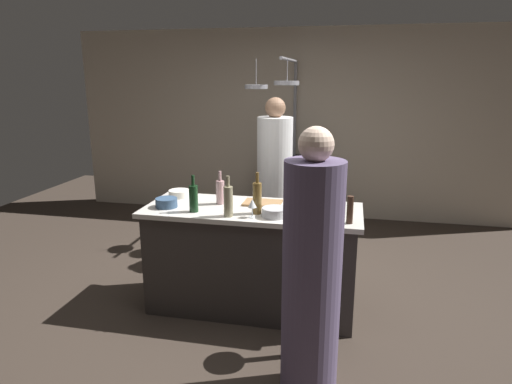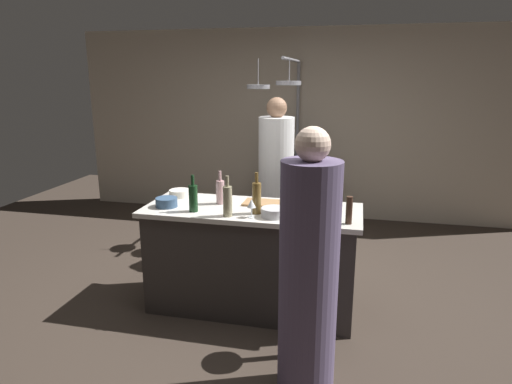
# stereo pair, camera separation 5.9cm
# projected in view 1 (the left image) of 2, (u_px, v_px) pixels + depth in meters

# --- Properties ---
(ground_plane) EXTENTS (9.00, 9.00, 0.00)m
(ground_plane) POSITION_uv_depth(u_px,v_px,m) (252.00, 306.00, 3.94)
(ground_plane) COLOR #382D26
(back_wall) EXTENTS (6.40, 0.16, 2.60)m
(back_wall) POSITION_uv_depth(u_px,v_px,m) (296.00, 124.00, 6.30)
(back_wall) COLOR #BCAD99
(back_wall) RESTS_ON ground_plane
(kitchen_island) EXTENTS (1.80, 0.72, 0.90)m
(kitchen_island) POSITION_uv_depth(u_px,v_px,m) (252.00, 258.00, 3.82)
(kitchen_island) COLOR #332D2B
(kitchen_island) RESTS_ON ground_plane
(stove_range) EXTENTS (0.80, 0.64, 0.89)m
(stove_range) POSITION_uv_depth(u_px,v_px,m) (291.00, 190.00, 6.14)
(stove_range) COLOR #47474C
(stove_range) RESTS_ON ground_plane
(chef) EXTENTS (0.37, 0.37, 1.76)m
(chef) POSITION_uv_depth(u_px,v_px,m) (274.00, 187.00, 4.77)
(chef) COLOR white
(chef) RESTS_ON ground_plane
(bar_stool_right) EXTENTS (0.28, 0.28, 0.68)m
(bar_stool_right) POSITION_uv_depth(u_px,v_px,m) (304.00, 308.00, 3.15)
(bar_stool_right) COLOR #4C4C51
(bar_stool_right) RESTS_ON ground_plane
(guest_right) EXTENTS (0.36, 0.36, 1.70)m
(guest_right) POSITION_uv_depth(u_px,v_px,m) (312.00, 277.00, 2.70)
(guest_right) COLOR #594C6B
(guest_right) RESTS_ON ground_plane
(overhead_pot_rack) EXTENTS (0.62, 1.35, 2.17)m
(overhead_pot_rack) POSITION_uv_depth(u_px,v_px,m) (283.00, 103.00, 5.43)
(overhead_pot_rack) COLOR gray
(overhead_pot_rack) RESTS_ON ground_plane
(cutting_board) EXTENTS (0.32, 0.22, 0.02)m
(cutting_board) POSITION_uv_depth(u_px,v_px,m) (263.00, 203.00, 3.83)
(cutting_board) COLOR #997047
(cutting_board) RESTS_ON kitchen_island
(pepper_mill) EXTENTS (0.05, 0.05, 0.21)m
(pepper_mill) POSITION_uv_depth(u_px,v_px,m) (350.00, 210.00, 3.30)
(pepper_mill) COLOR #382319
(pepper_mill) RESTS_ON kitchen_island
(wine_bottle_green) EXTENTS (0.07, 0.07, 0.30)m
(wine_bottle_green) POSITION_uv_depth(u_px,v_px,m) (334.00, 207.00, 3.34)
(wine_bottle_green) COLOR #193D23
(wine_bottle_green) RESTS_ON kitchen_island
(wine_bottle_rose) EXTENTS (0.07, 0.07, 0.29)m
(wine_bottle_rose) POSITION_uv_depth(u_px,v_px,m) (220.00, 192.00, 3.81)
(wine_bottle_rose) COLOR #B78C8E
(wine_bottle_rose) RESTS_ON kitchen_island
(wine_bottle_white) EXTENTS (0.07, 0.07, 0.32)m
(wine_bottle_white) POSITION_uv_depth(u_px,v_px,m) (228.00, 201.00, 3.46)
(wine_bottle_white) COLOR gray
(wine_bottle_white) RESTS_ON kitchen_island
(wine_bottle_red) EXTENTS (0.07, 0.07, 0.30)m
(wine_bottle_red) POSITION_uv_depth(u_px,v_px,m) (194.00, 198.00, 3.58)
(wine_bottle_red) COLOR #143319
(wine_bottle_red) RESTS_ON kitchen_island
(wine_bottle_amber) EXTENTS (0.07, 0.07, 0.33)m
(wine_bottle_amber) POSITION_uv_depth(u_px,v_px,m) (257.00, 198.00, 3.53)
(wine_bottle_amber) COLOR brown
(wine_bottle_amber) RESTS_ON kitchen_island
(wine_glass_near_left_guest) EXTENTS (0.07, 0.07, 0.15)m
(wine_glass_near_left_guest) POSITION_uv_depth(u_px,v_px,m) (332.00, 200.00, 3.57)
(wine_glass_near_left_guest) COLOR silver
(wine_glass_near_left_guest) RESTS_ON kitchen_island
(wine_glass_near_right_guest) EXTENTS (0.07, 0.07, 0.15)m
(wine_glass_near_right_guest) POSITION_uv_depth(u_px,v_px,m) (252.00, 204.00, 3.44)
(wine_glass_near_right_guest) COLOR silver
(wine_glass_near_right_guest) RESTS_ON kitchen_island
(mixing_bowl_blue) EXTENTS (0.18, 0.18, 0.08)m
(mixing_bowl_blue) POSITION_uv_depth(u_px,v_px,m) (166.00, 203.00, 3.73)
(mixing_bowl_blue) COLOR #334C6B
(mixing_bowl_blue) RESTS_ON kitchen_island
(mixing_bowl_steel) EXTENTS (0.20, 0.20, 0.07)m
(mixing_bowl_steel) POSITION_uv_depth(u_px,v_px,m) (275.00, 212.00, 3.48)
(mixing_bowl_steel) COLOR #B7B7BC
(mixing_bowl_steel) RESTS_ON kitchen_island
(mixing_bowl_ceramic) EXTENTS (0.19, 0.19, 0.06)m
(mixing_bowl_ceramic) POSITION_uv_depth(u_px,v_px,m) (179.00, 194.00, 4.04)
(mixing_bowl_ceramic) COLOR silver
(mixing_bowl_ceramic) RESTS_ON kitchen_island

